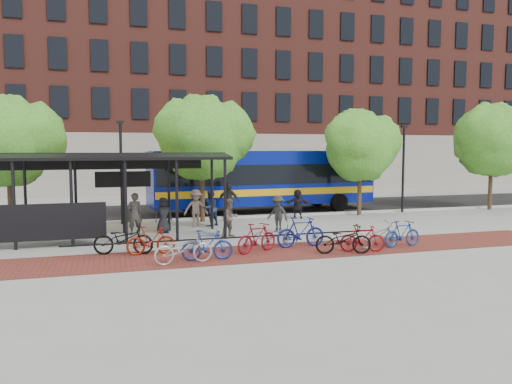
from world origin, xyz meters
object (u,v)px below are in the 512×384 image
object	(u,v)px
bike_2	(183,248)
bike_11	(402,234)
bike_1	(151,240)
pedestrian_2	(210,208)
bike_0	(123,239)
lamp_post_right	(403,166)
pedestrian_1	(135,214)
tree_a	(10,138)
pedestrian_5	(298,204)
pedestrian_8	(230,218)
bike_9	(362,238)
bike_8	(343,239)
pedestrian_3	(196,208)
bike_3	(207,245)
lamp_post_left	(121,169)
pedestrian_0	(163,215)
tree_d	(493,137)
tree_b	(204,135)
bike_5	(257,238)
pedestrian_9	(278,214)
bus	(263,177)
tree_c	(361,143)
bike_10	(379,235)
bike_7	(301,232)
pedestrian_4	(228,201)
bus_shelter	(95,167)
bike_6	(276,235)

from	to	relation	value
bike_2	bike_11	distance (m)	8.45
bike_1	pedestrian_2	bearing A→B (deg)	-30.26
bike_0	bike_11	distance (m)	10.41
lamp_post_right	pedestrian_1	distance (m)	16.04
tree_a	pedestrian_5	world-z (taller)	tree_a
pedestrian_8	bike_11	bearing A→B (deg)	-55.85
bike_9	lamp_post_right	bearing A→B (deg)	-23.79
bike_8	pedestrian_3	size ratio (longest dim) A/B	1.10
bike_3	lamp_post_left	bearing A→B (deg)	20.72
bike_0	bike_8	world-z (taller)	bike_0
bike_8	pedestrian_0	bearing A→B (deg)	56.81
tree_d	pedestrian_8	xyz separation A→B (m)	(-17.80, -4.85, -3.65)
tree_b	bike_1	xyz separation A→B (m)	(-3.34, -7.52, -3.95)
pedestrian_0	bike_8	bearing A→B (deg)	-57.15
pedestrian_3	lamp_post_left	bearing A→B (deg)	153.42
bike_5	bike_1	bearing A→B (deg)	53.99
tree_a	bike_11	bearing A→B (deg)	-30.48
lamp_post_left	pedestrian_9	distance (m)	8.26
lamp_post_right	bus	world-z (taller)	lamp_post_right
bike_1	pedestrian_1	bearing A→B (deg)	3.54
pedestrian_8	pedestrian_3	bearing A→B (deg)	85.40
tree_c	lamp_post_right	distance (m)	3.20
tree_a	lamp_post_left	size ratio (longest dim) A/B	1.21
bus	bike_9	xyz separation A→B (m)	(-0.04, -12.12, -1.58)
tree_c	bike_1	world-z (taller)	tree_c
pedestrian_2	pedestrian_3	world-z (taller)	pedestrian_3
tree_a	pedestrian_2	distance (m)	9.73
bus	bike_10	size ratio (longest dim) A/B	7.22
tree_a	bike_0	bearing A→B (deg)	-56.70
bike_2	bike_7	world-z (taller)	bike_7
tree_c	pedestrian_4	world-z (taller)	tree_c
pedestrian_9	tree_a	bearing A→B (deg)	-146.84
pedestrian_9	bike_9	bearing A→B (deg)	-19.18
tree_d	bike_1	size ratio (longest dim) A/B	3.83
tree_b	bike_11	size ratio (longest dim) A/B	3.81
lamp_post_left	pedestrian_0	bearing A→B (deg)	-62.67
bike_1	pedestrian_2	world-z (taller)	pedestrian_2
bike_3	pedestrian_3	xyz separation A→B (m)	(0.87, 7.22, 0.38)
tree_d	bike_9	bearing A→B (deg)	-146.45
bike_9	bus_shelter	bearing A→B (deg)	75.67
bike_7	pedestrian_4	distance (m)	8.10
bike_9	bike_11	world-z (taller)	bike_11
bike_1	pedestrian_4	bearing A→B (deg)	-31.76
bus	bike_1	size ratio (longest dim) A/B	7.93
bike_11	bike_7	bearing A→B (deg)	65.53
bike_7	bike_0	bearing A→B (deg)	82.54
tree_b	bus	xyz separation A→B (m)	(4.13, 2.90, -2.38)
lamp_post_left	pedestrian_2	world-z (taller)	lamp_post_left
bike_1	pedestrian_3	xyz separation A→B (m)	(2.61, 5.78, 0.39)
pedestrian_9	bike_6	bearing A→B (deg)	-57.18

